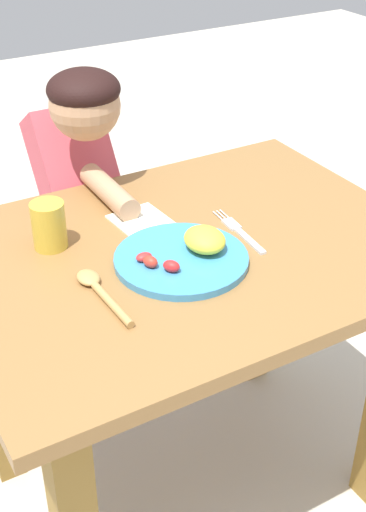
{
  "coord_description": "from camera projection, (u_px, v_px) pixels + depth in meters",
  "views": [
    {
      "loc": [
        -0.64,
        -1.09,
        1.51
      ],
      "look_at": [
        -0.04,
        -0.06,
        0.76
      ],
      "focal_mm": 48.61,
      "sensor_mm": 36.0,
      "label": 1
    }
  ],
  "objects": [
    {
      "name": "dining_table",
      "position": [
        187.0,
        303.0,
        1.55
      ],
      "size": [
        1.02,
        0.76,
        0.74
      ],
      "color": "olive",
      "rests_on": "ground_plane"
    },
    {
      "name": "fork",
      "position": [
        240.0,
        232.0,
        1.52
      ],
      "size": [
        0.03,
        0.21,
        0.01
      ],
      "rotation": [
        0.0,
        0.0,
        1.5
      ],
      "color": "silver",
      "rests_on": "dining_table"
    },
    {
      "name": "napkin",
      "position": [
        144.0,
        223.0,
        1.55
      ],
      "size": [
        0.13,
        0.16,
        0.0
      ],
      "primitive_type": "cube",
      "rotation": [
        0.0,
        0.0,
        0.08
      ],
      "color": "white",
      "rests_on": "dining_table"
    },
    {
      "name": "person",
      "position": [
        79.0,
        223.0,
        1.9
      ],
      "size": [
        0.2,
        0.48,
        1.03
      ],
      "rotation": [
        0.0,
        0.0,
        3.14
      ],
      "color": "#464772",
      "rests_on": "ground_plane"
    },
    {
      "name": "spoon",
      "position": [
        99.0,
        289.0,
        1.32
      ],
      "size": [
        0.05,
        0.21,
        0.02
      ],
      "rotation": [
        0.0,
        0.0,
        1.61
      ],
      "color": "tan",
      "rests_on": "dining_table"
    },
    {
      "name": "drinking_cup",
      "position": [
        49.0,
        225.0,
        1.44
      ],
      "size": [
        0.07,
        0.07,
        0.1
      ],
      "primitive_type": "cylinder",
      "color": "gold",
      "rests_on": "dining_table"
    },
    {
      "name": "ground_plane",
      "position": [
        187.0,
        479.0,
        1.87
      ],
      "size": [
        8.0,
        8.0,
        0.0
      ],
      "primitive_type": "plane",
      "color": "beige"
    },
    {
      "name": "plate",
      "position": [
        186.0,
        255.0,
        1.41
      ],
      "size": [
        0.28,
        0.28,
        0.06
      ],
      "color": "#3B89C2",
      "rests_on": "dining_table"
    }
  ]
}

